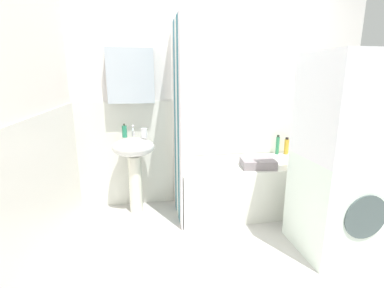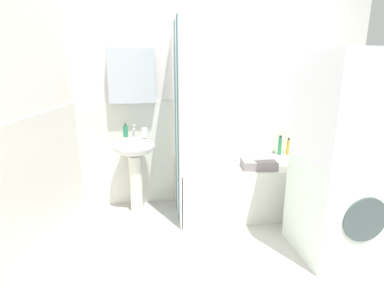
{
  "view_description": "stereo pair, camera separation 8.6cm",
  "coord_description": "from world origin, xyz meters",
  "px_view_note": "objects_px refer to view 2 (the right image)",
  "views": [
    {
      "loc": [
        -0.8,
        -1.87,
        1.46
      ],
      "look_at": [
        -0.33,
        0.79,
        0.8
      ],
      "focal_mm": 26.06,
      "sensor_mm": 36.0,
      "label": 1
    },
    {
      "loc": [
        -0.71,
        -1.89,
        1.46
      ],
      "look_at": [
        -0.33,
        0.79,
        0.8
      ],
      "focal_mm": 26.06,
      "sensor_mm": 36.0,
      "label": 2
    }
  ],
  "objects_px": {
    "lotion_bottle": "(297,147)",
    "body_wash_bottle": "(280,146)",
    "towel_folded": "(258,164)",
    "shampoo_bottle": "(289,147)",
    "washer_dryer_stack": "(344,159)",
    "toothbrush_cup": "(145,133)",
    "soap_dispenser": "(126,131)",
    "bathtub": "(248,187)",
    "sink": "(135,158)"
  },
  "relations": [
    {
      "from": "shampoo_bottle",
      "to": "washer_dryer_stack",
      "type": "distance_m",
      "value": 1.11
    },
    {
      "from": "soap_dispenser",
      "to": "shampoo_bottle",
      "type": "xyz_separation_m",
      "value": [
        1.89,
        0.05,
        -0.26
      ]
    },
    {
      "from": "bathtub",
      "to": "lotion_bottle",
      "type": "relative_size",
      "value": 8.01
    },
    {
      "from": "washer_dryer_stack",
      "to": "sink",
      "type": "bearing_deg",
      "value": 149.99
    },
    {
      "from": "soap_dispenser",
      "to": "body_wash_bottle",
      "type": "distance_m",
      "value": 1.8
    },
    {
      "from": "bathtub",
      "to": "toothbrush_cup",
      "type": "bearing_deg",
      "value": 172.58
    },
    {
      "from": "sink",
      "to": "washer_dryer_stack",
      "type": "bearing_deg",
      "value": -30.01
    },
    {
      "from": "body_wash_bottle",
      "to": "washer_dryer_stack",
      "type": "distance_m",
      "value": 1.12
    },
    {
      "from": "body_wash_bottle",
      "to": "towel_folded",
      "type": "xyz_separation_m",
      "value": [
        -0.43,
        -0.43,
        -0.07
      ]
    },
    {
      "from": "soap_dispenser",
      "to": "toothbrush_cup",
      "type": "distance_m",
      "value": 0.21
    },
    {
      "from": "soap_dispenser",
      "to": "bathtub",
      "type": "height_order",
      "value": "soap_dispenser"
    },
    {
      "from": "bathtub",
      "to": "washer_dryer_stack",
      "type": "bearing_deg",
      "value": -60.53
    },
    {
      "from": "soap_dispenser",
      "to": "shampoo_bottle",
      "type": "bearing_deg",
      "value": 1.56
    },
    {
      "from": "washer_dryer_stack",
      "to": "bathtub",
      "type": "bearing_deg",
      "value": 119.47
    },
    {
      "from": "body_wash_bottle",
      "to": "towel_folded",
      "type": "distance_m",
      "value": 0.61
    },
    {
      "from": "toothbrush_cup",
      "to": "shampoo_bottle",
      "type": "height_order",
      "value": "toothbrush_cup"
    },
    {
      "from": "bathtub",
      "to": "body_wash_bottle",
      "type": "distance_m",
      "value": 0.66
    },
    {
      "from": "towel_folded",
      "to": "toothbrush_cup",
      "type": "bearing_deg",
      "value": 165.12
    },
    {
      "from": "sink",
      "to": "towel_folded",
      "type": "bearing_deg",
      "value": -13.67
    },
    {
      "from": "shampoo_bottle",
      "to": "body_wash_bottle",
      "type": "height_order",
      "value": "body_wash_bottle"
    },
    {
      "from": "toothbrush_cup",
      "to": "towel_folded",
      "type": "height_order",
      "value": "toothbrush_cup"
    },
    {
      "from": "lotion_bottle",
      "to": "body_wash_bottle",
      "type": "height_order",
      "value": "body_wash_bottle"
    },
    {
      "from": "toothbrush_cup",
      "to": "shampoo_bottle",
      "type": "bearing_deg",
      "value": 3.67
    },
    {
      "from": "sink",
      "to": "body_wash_bottle",
      "type": "relative_size",
      "value": 3.55
    },
    {
      "from": "bathtub",
      "to": "body_wash_bottle",
      "type": "relative_size",
      "value": 6.51
    },
    {
      "from": "towel_folded",
      "to": "washer_dryer_stack",
      "type": "xyz_separation_m",
      "value": [
        0.44,
        -0.68,
        0.23
      ]
    },
    {
      "from": "toothbrush_cup",
      "to": "washer_dryer_stack",
      "type": "height_order",
      "value": "washer_dryer_stack"
    },
    {
      "from": "sink",
      "to": "lotion_bottle",
      "type": "bearing_deg",
      "value": 3.11
    },
    {
      "from": "toothbrush_cup",
      "to": "body_wash_bottle",
      "type": "height_order",
      "value": "toothbrush_cup"
    },
    {
      "from": "lotion_bottle",
      "to": "towel_folded",
      "type": "distance_m",
      "value": 0.76
    },
    {
      "from": "soap_dispenser",
      "to": "lotion_bottle",
      "type": "relative_size",
      "value": 0.77
    },
    {
      "from": "sink",
      "to": "soap_dispenser",
      "type": "distance_m",
      "value": 0.31
    },
    {
      "from": "lotion_bottle",
      "to": "shampoo_bottle",
      "type": "height_order",
      "value": "shampoo_bottle"
    },
    {
      "from": "soap_dispenser",
      "to": "washer_dryer_stack",
      "type": "bearing_deg",
      "value": -30.11
    },
    {
      "from": "lotion_bottle",
      "to": "soap_dispenser",
      "type": "bearing_deg",
      "value": -178.61
    },
    {
      "from": "shampoo_bottle",
      "to": "washer_dryer_stack",
      "type": "xyz_separation_m",
      "value": [
        -0.1,
        -1.09,
        0.18
      ]
    },
    {
      "from": "soap_dispenser",
      "to": "toothbrush_cup",
      "type": "xyz_separation_m",
      "value": [
        0.2,
        -0.06,
        -0.01
      ]
    },
    {
      "from": "body_wash_bottle",
      "to": "shampoo_bottle",
      "type": "bearing_deg",
      "value": -8.92
    },
    {
      "from": "lotion_bottle",
      "to": "bathtub",
      "type": "bearing_deg",
      "value": -159.49
    },
    {
      "from": "bathtub",
      "to": "towel_folded",
      "type": "relative_size",
      "value": 4.54
    },
    {
      "from": "soap_dispenser",
      "to": "body_wash_bottle",
      "type": "xyz_separation_m",
      "value": [
        1.78,
        0.07,
        -0.24
      ]
    },
    {
      "from": "sink",
      "to": "toothbrush_cup",
      "type": "height_order",
      "value": "toothbrush_cup"
    },
    {
      "from": "soap_dispenser",
      "to": "toothbrush_cup",
      "type": "height_order",
      "value": "soap_dispenser"
    },
    {
      "from": "sink",
      "to": "soap_dispenser",
      "type": "bearing_deg",
      "value": 148.04
    },
    {
      "from": "shampoo_bottle",
      "to": "towel_folded",
      "type": "xyz_separation_m",
      "value": [
        -0.54,
        -0.41,
        -0.05
      ]
    },
    {
      "from": "bathtub",
      "to": "shampoo_bottle",
      "type": "height_order",
      "value": "shampoo_bottle"
    },
    {
      "from": "bathtub",
      "to": "lotion_bottle",
      "type": "height_order",
      "value": "lotion_bottle"
    },
    {
      "from": "soap_dispenser",
      "to": "washer_dryer_stack",
      "type": "relative_size",
      "value": 0.09
    },
    {
      "from": "lotion_bottle",
      "to": "shampoo_bottle",
      "type": "bearing_deg",
      "value": 178.17
    },
    {
      "from": "shampoo_bottle",
      "to": "washer_dryer_stack",
      "type": "height_order",
      "value": "washer_dryer_stack"
    }
  ]
}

